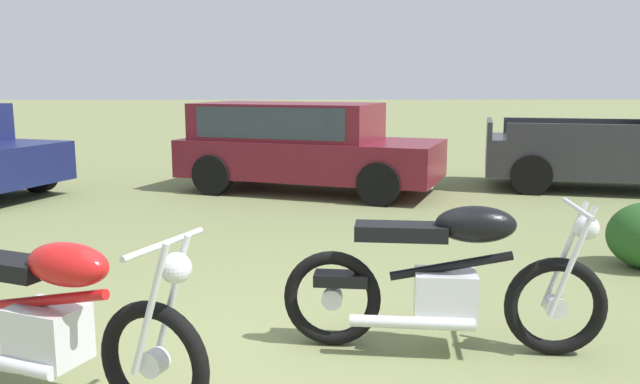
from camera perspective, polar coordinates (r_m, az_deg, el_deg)
name	(u,v)px	position (r m, az deg, el deg)	size (l,w,h in m)	color
ground_plane	(272,366)	(4.25, -4.25, -15.05)	(120.00, 120.00, 0.00)	olive
motorcycle_red	(47,318)	(3.98, -22.89, -10.13)	(2.01, 1.10, 1.02)	black
motorcycle_black	(446,279)	(4.38, 11.05, -7.53)	(2.12, 0.64, 1.02)	black
car_burgundy	(300,140)	(10.55, -1.81, 4.58)	(4.46, 3.07, 1.43)	maroon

